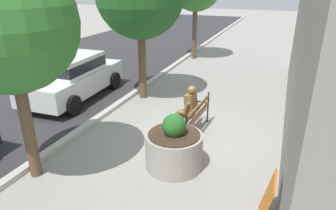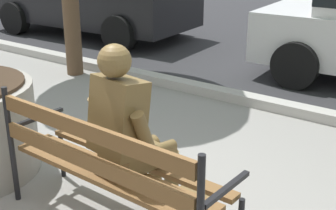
% 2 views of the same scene
% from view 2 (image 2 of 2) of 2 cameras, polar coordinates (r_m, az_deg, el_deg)
% --- Properties ---
extents(curb_stone, '(60.00, 0.20, 0.12)m').
position_cam_2_polar(curb_stone, '(5.76, 12.39, 0.08)').
color(curb_stone, '#B2AFA8').
rests_on(curb_stone, ground).
extents(park_bench, '(1.82, 0.62, 0.95)m').
position_cam_2_polar(park_bench, '(3.26, -7.39, -7.02)').
color(park_bench, brown).
rests_on(park_bench, ground).
extents(bronze_statue_seated, '(0.72, 0.79, 1.37)m').
position_cam_2_polar(bronze_statue_seated, '(3.29, -3.85, -4.19)').
color(bronze_statue_seated, brown).
rests_on(bronze_statue_seated, ground).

